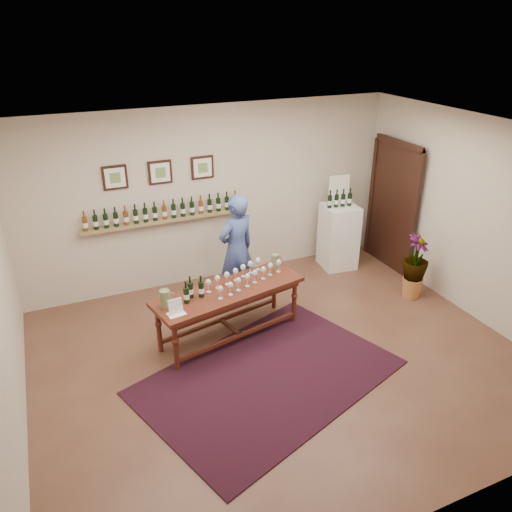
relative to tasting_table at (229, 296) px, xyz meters
name	(u,v)px	position (x,y,z in m)	size (l,w,h in m)	color
ground	(281,358)	(0.41, -0.74, -0.62)	(6.00, 6.00, 0.00)	brown
room_shell	(348,207)	(2.52, 1.12, 0.50)	(6.00, 6.00, 6.00)	beige
rug	(269,377)	(0.11, -1.01, -0.61)	(2.97, 1.98, 0.02)	#470D0C
tasting_table	(229,296)	(0.00, 0.00, 0.00)	(2.13, 1.06, 0.72)	#491E12
table_glasses	(241,277)	(0.20, 0.08, 0.21)	(1.40, 0.32, 0.19)	silver
table_bottles	(192,289)	(-0.51, -0.03, 0.25)	(0.26, 0.15, 0.28)	black
pitcher_left	(165,299)	(-0.87, -0.10, 0.22)	(0.15, 0.15, 0.23)	olive
pitcher_right	(275,261)	(0.83, 0.34, 0.21)	(0.12, 0.12, 0.19)	olive
menu_card	(175,306)	(-0.79, -0.29, 0.20)	(0.21, 0.15, 0.19)	white
display_pedestal	(338,236)	(2.47, 1.25, -0.07)	(0.55, 0.55, 1.10)	white
pedestal_bottles	(340,198)	(2.43, 1.23, 0.64)	(0.30, 0.08, 0.30)	black
info_sign	(339,189)	(2.51, 1.40, 0.74)	(0.36, 0.02, 0.50)	white
potted_plant	(415,267)	(2.94, -0.16, -0.09)	(0.64, 0.64, 0.89)	#B8753D
person	(237,250)	(0.44, 0.84, 0.24)	(0.62, 0.41, 1.70)	#3A4C8A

